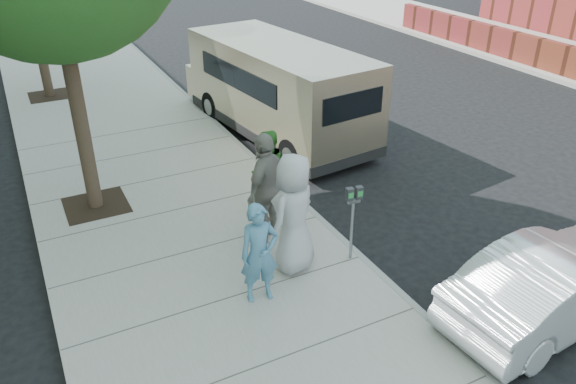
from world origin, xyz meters
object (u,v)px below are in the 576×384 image
Objects in this scene: van at (276,88)px; person_green_shirt at (268,170)px; sedan at (556,283)px; person_gray_shirt at (294,214)px; person_striped_polo at (266,187)px; person_officer at (259,253)px; parking_meter at (353,208)px.

van is 4.13m from person_green_shirt.
sedan is 4.04m from person_gray_shirt.
person_gray_shirt is 1.00× the size of person_striped_polo.
person_striped_polo is (-2.47, -4.65, -0.09)m from van.
person_striped_polo is (-0.51, -1.03, 0.22)m from person_green_shirt.
person_striped_polo is (0.82, 1.50, 0.20)m from person_officer.
person_gray_shirt reaches higher than parking_meter.
sedan is at bearing 108.90° from person_gray_shirt.
parking_meter is at bearing 32.85° from sedan.
person_officer is at bearing 23.95° from person_striped_polo.
parking_meter is at bearing 83.04° from person_green_shirt.
person_gray_shirt is (-2.93, 2.73, 0.54)m from sedan.
person_striped_polo reaches higher than parking_meter.
van reaches higher than person_officer.
person_striped_polo is (-0.01, 1.01, -0.00)m from person_gray_shirt.
parking_meter is 0.21× the size of van.
sedan is at bearing -22.84° from person_officer.
person_officer is at bearing 2.32° from person_gray_shirt.
parking_meter is 0.85× the size of person_green_shirt.
person_striped_polo is (-2.94, 3.74, 0.53)m from sedan.
sedan is 2.41× the size of person_green_shirt.
van is (1.47, 5.89, 0.12)m from parking_meter.
person_green_shirt is at bearing 70.20° from person_officer.
parking_meter is 1.84m from person_officer.
person_green_shirt is at bearing -125.10° from van.
person_gray_shirt reaches higher than person_striped_polo.
van is 6.17m from person_gray_shirt.
van is at bearing -141.69° from person_gray_shirt.
parking_meter is 0.67× the size of person_striped_polo.
van is at bearing 83.68° from parking_meter.
person_green_shirt is 0.78× the size of person_gray_shirt.
person_gray_shirt is (-0.98, 0.23, 0.03)m from parking_meter.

